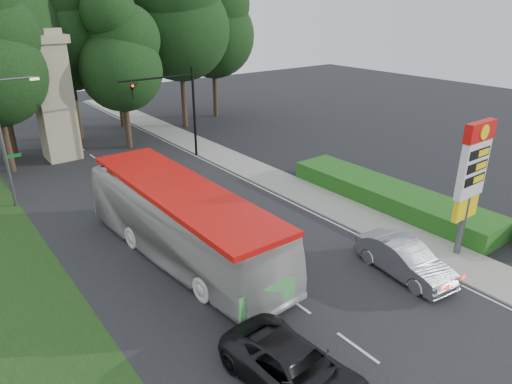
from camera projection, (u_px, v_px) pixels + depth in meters
ground at (368, 356)px, 16.44m from camera, size 120.00×120.00×0.00m
road_surface at (198, 232)px, 25.23m from camera, size 14.00×80.00×0.02m
sidewalk_right at (309, 195)px, 29.98m from camera, size 3.00×80.00×0.12m
hedge at (389, 196)px, 28.52m from camera, size 3.00×14.00×1.20m
gas_station_pylon at (472, 172)px, 21.34m from camera, size 2.10×0.45×6.85m
traffic_signal_mast at (179, 101)px, 35.42m from camera, size 6.10×0.35×7.20m
streetlight_signs at (5, 137)px, 26.95m from camera, size 2.75×0.98×8.00m
monument at (53, 95)px, 35.35m from camera, size 3.00×3.00×10.05m
tree_center_right at (62, 12)px, 38.42m from camera, size 9.24×9.24×18.15m
tree_east_near at (112, 26)px, 43.20m from camera, size 8.12×8.12×15.95m
tree_east_mid at (178, 7)px, 42.43m from camera, size 9.52×9.52×18.70m
tree_far_east at (213, 17)px, 47.08m from camera, size 8.68×8.68×17.05m
tree_monument_right at (119, 53)px, 36.95m from camera, size 6.72×6.72×13.20m
transit_bus at (182, 224)px, 22.06m from camera, size 4.21×13.75×3.77m
sedan_silver at (404, 259)px, 21.07m from camera, size 2.31×5.15×1.64m
suv_charcoal at (296, 371)px, 14.73m from camera, size 2.95×5.75×1.55m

